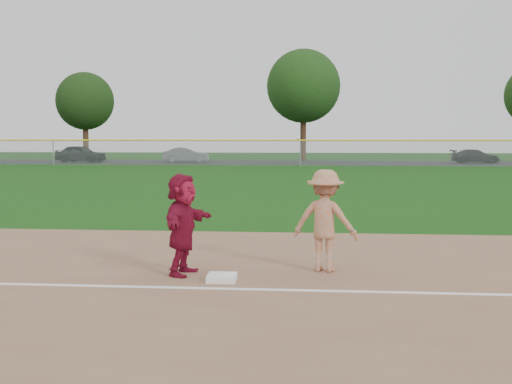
# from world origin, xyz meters

# --- Properties ---
(ground) EXTENTS (160.00, 160.00, 0.00)m
(ground) POSITION_xyz_m (0.00, 0.00, 0.00)
(ground) COLOR #12440D
(ground) RESTS_ON ground
(foul_line) EXTENTS (60.00, 0.10, 0.01)m
(foul_line) POSITION_xyz_m (0.00, -0.80, 0.03)
(foul_line) COLOR white
(foul_line) RESTS_ON infield_dirt
(parking_asphalt) EXTENTS (120.00, 10.00, 0.01)m
(parking_asphalt) POSITION_xyz_m (0.00, 46.00, 0.01)
(parking_asphalt) COLOR black
(parking_asphalt) RESTS_ON ground
(first_base) EXTENTS (0.47, 0.47, 0.10)m
(first_base) POSITION_xyz_m (-0.39, -0.25, 0.07)
(first_base) COLOR white
(first_base) RESTS_ON infield_dirt
(base_runner) EXTENTS (0.79, 1.64, 1.70)m
(base_runner) POSITION_xyz_m (-1.11, 0.17, 0.87)
(base_runner) COLOR maroon
(base_runner) RESTS_ON infield_dirt
(car_left) EXTENTS (4.69, 2.44, 1.53)m
(car_left) POSITION_xyz_m (-19.64, 45.18, 0.77)
(car_left) COLOR black
(car_left) RESTS_ON parking_asphalt
(car_mid) EXTENTS (4.25, 2.35, 1.33)m
(car_mid) POSITION_xyz_m (-10.27, 45.64, 0.67)
(car_mid) COLOR slate
(car_mid) RESTS_ON parking_asphalt
(car_right) EXTENTS (4.17, 1.90, 1.18)m
(car_right) POSITION_xyz_m (14.86, 46.27, 0.60)
(car_right) COLOR black
(car_right) RESTS_ON parking_asphalt
(first_base_play) EXTENTS (1.26, 0.94, 2.32)m
(first_base_play) POSITION_xyz_m (1.26, 0.66, 0.89)
(first_base_play) COLOR #9F9FA2
(first_base_play) RESTS_ON infield_dirt
(outfield_fence) EXTENTS (110.00, 0.12, 110.00)m
(outfield_fence) POSITION_xyz_m (0.00, 40.00, 1.96)
(outfield_fence) COLOR #999EA0
(outfield_fence) RESTS_ON ground
(tree_1) EXTENTS (5.80, 5.80, 8.75)m
(tree_1) POSITION_xyz_m (-22.00, 53.00, 5.83)
(tree_1) COLOR #3D2316
(tree_1) RESTS_ON ground
(tree_2) EXTENTS (7.00, 7.00, 10.58)m
(tree_2) POSITION_xyz_m (0.00, 51.50, 7.06)
(tree_2) COLOR #372114
(tree_2) RESTS_ON ground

